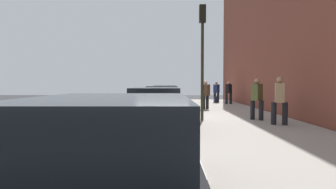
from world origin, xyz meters
name	(u,v)px	position (x,y,z in m)	size (l,w,h in m)	color
ground_plane	(163,118)	(0.00, 0.00, 0.00)	(56.00, 56.00, 0.00)	#28282B
sidewalk	(232,117)	(0.00, -3.30, 0.07)	(28.00, 4.60, 0.15)	#A39E93
lane_stripe_centre	(95,118)	(0.00, 3.20, 0.00)	(28.00, 0.14, 0.01)	gold
snow_bank_curb	(181,138)	(-5.59, -0.70, 0.11)	(7.74, 0.56, 0.22)	white
parked_car_black	(113,165)	(-10.60, 0.19, 0.76)	(4.67, 1.94, 1.51)	black
parked_car_charcoal	(155,109)	(-3.65, 0.13, 0.76)	(4.82, 1.98, 1.51)	black
parked_car_navy	(162,100)	(2.07, 0.08, 0.76)	(4.27, 1.91, 1.51)	black
parked_car_red	(165,96)	(7.92, 0.10, 0.76)	(4.63, 1.95, 1.51)	black
pedestrian_brown_coat	(206,94)	(3.50, -2.43, 1.04)	(0.51, 0.53, 1.67)	black
pedestrian_tan_coat	(280,99)	(-3.10, -4.36, 1.08)	(0.53, 0.56, 1.75)	black
pedestrian_black_coat	(229,92)	(7.83, -4.63, 1.04)	(0.53, 0.53, 1.68)	black
pedestrian_navy_coat	(216,91)	(9.68, -4.01, 1.03)	(0.53, 0.48, 1.65)	black
pedestrian_olive_coat	(257,98)	(-1.69, -3.95, 1.07)	(0.54, 0.53, 1.72)	black
traffic_light_pole	(202,43)	(-1.86, -1.68, 3.28)	(0.35, 0.26, 4.67)	#2D2D19
rolling_suitcase	(216,100)	(9.27, -3.91, 0.40)	(0.34, 0.22, 0.84)	#191E38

